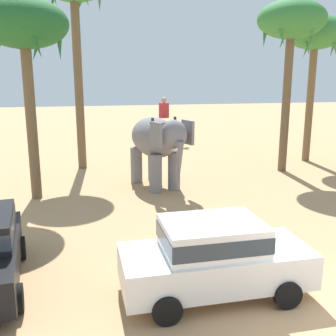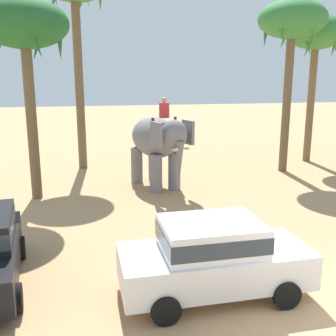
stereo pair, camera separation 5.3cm
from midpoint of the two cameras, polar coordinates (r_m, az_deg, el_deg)
ground_plane at (r=9.02m, az=21.21°, el=-19.21°), size 120.00×120.00×0.00m
car_sedan_foreground at (r=8.79m, az=6.50°, el=-12.35°), size 4.11×1.89×1.70m
elephant_with_mahout at (r=16.82m, az=-1.67°, el=3.81°), size 2.50×4.02×3.88m
palm_tree_near_hut at (r=20.61m, az=17.25°, el=19.11°), size 3.20×3.20×8.21m
palm_tree_left_of_road at (r=23.56m, az=20.35°, el=17.33°), size 3.20×3.20×7.89m
palm_tree_far_back at (r=15.97m, az=-20.10°, el=18.29°), size 3.20×3.20×7.45m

